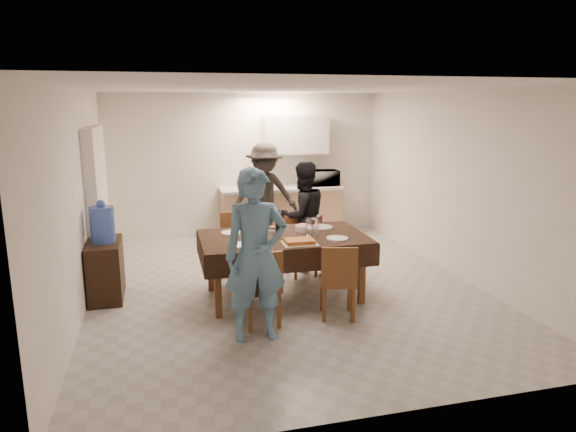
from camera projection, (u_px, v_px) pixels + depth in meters
name	position (u px, v px, depth m)	size (l,w,h in m)	color
floor	(286.00, 287.00, 6.89)	(5.00, 6.00, 0.02)	#AAA9A5
ceiling	(285.00, 88.00, 6.33)	(5.00, 6.00, 0.02)	white
wall_back	(246.00, 165.00, 9.45)	(5.00, 0.02, 2.60)	white
wall_front	(385.00, 258.00, 3.77)	(5.00, 0.02, 2.60)	white
wall_left	(79.00, 201.00, 6.00)	(0.02, 6.00, 2.60)	white
wall_right	(457.00, 184.00, 7.22)	(0.02, 6.00, 2.60)	white
stub_partition	(98.00, 202.00, 7.21)	(0.15, 1.40, 2.10)	white
kitchen_base_cabinet	(282.00, 213.00, 9.48)	(2.20, 0.60, 0.86)	tan
kitchen_worktop	(281.00, 189.00, 9.38)	(2.24, 0.64, 0.05)	beige
upper_cabinet	(295.00, 135.00, 9.38)	(1.20, 0.34, 0.70)	silver
dining_table	(283.00, 239.00, 6.38)	(2.06, 1.21, 0.80)	black
chair_near_left	(262.00, 281.00, 5.53)	(0.44, 0.44, 0.48)	brown
chair_near_right	(340.00, 274.00, 5.75)	(0.48, 0.49, 0.47)	brown
chair_far_left	(240.00, 242.00, 6.93)	(0.44, 0.44, 0.51)	brown
chair_far_right	(303.00, 242.00, 7.17)	(0.43, 0.44, 0.46)	brown
console	(106.00, 270.00, 6.44)	(0.40, 0.79, 0.73)	black
water_jug	(102.00, 224.00, 6.31)	(0.30, 0.30, 0.44)	#436AD1
wine_bottle	(279.00, 223.00, 6.37)	(0.08, 0.08, 0.33)	black
water_pitcher	(312.00, 227.00, 6.39)	(0.14, 0.14, 0.21)	white
savoury_tart	(299.00, 241.00, 6.03)	(0.40, 0.30, 0.05)	#B16D34
salad_bowl	(303.00, 228.00, 6.61)	(0.19, 0.19, 0.07)	silver
mushroom_dish	(275.00, 230.00, 6.62)	(0.22, 0.22, 0.04)	silver
wine_glass_a	(243.00, 237.00, 5.98)	(0.08, 0.08, 0.17)	white
wine_glass_b	(320.00, 221.00, 6.72)	(0.09, 0.09, 0.20)	white
wine_glass_c	(263.00, 224.00, 6.59)	(0.09, 0.09, 0.19)	white
plate_near_left	(240.00, 245.00, 5.94)	(0.26, 0.26, 0.01)	silver
plate_near_right	(337.00, 238.00, 6.23)	(0.26, 0.26, 0.02)	silver
plate_far_left	(232.00, 233.00, 6.51)	(0.28, 0.28, 0.02)	silver
plate_far_right	(322.00, 227.00, 6.80)	(0.28, 0.28, 0.02)	silver
microwave	(324.00, 178.00, 9.54)	(0.52, 0.35, 0.29)	silver
person_near	(256.00, 255.00, 5.22)	(0.65, 0.43, 1.80)	#5885A7
person_far	(303.00, 216.00, 7.50)	(0.78, 0.60, 1.60)	black
person_kitchen	(265.00, 194.00, 8.86)	(1.13, 0.65, 1.76)	black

